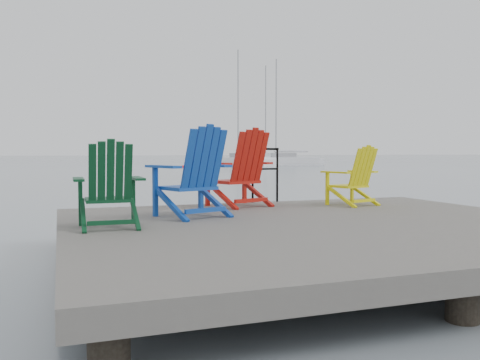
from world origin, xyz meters
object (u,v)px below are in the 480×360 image
object	(u,v)px
chair_red	(241,169)
buoy_b	(119,178)
sailboat_far	(280,162)
buoy_c	(183,167)
sailboat_mid	(264,160)
chair_green	(109,185)
chair_blue	(194,173)
buoy_a	(236,178)
handrail	(265,169)
buoy_d	(197,168)
chair_yellow	(354,176)
sailboat_near	(241,162)

from	to	relation	value
chair_red	buoy_b	world-z (taller)	chair_red
sailboat_far	buoy_c	size ratio (longest dim) A/B	29.09
chair_red	sailboat_mid	distance (m)	52.87
chair_green	chair_blue	size ratio (longest dim) A/B	0.83
sailboat_mid	buoy_a	size ratio (longest dim) A/B	37.56
chair_blue	sailboat_far	world-z (taller)	sailboat_far
buoy_c	buoy_b	bearing A→B (deg)	-114.25
chair_red	buoy_a	distance (m)	17.77
handrail	sailboat_far	distance (m)	43.36
handrail	buoy_b	size ratio (longest dim) A/B	2.20
buoy_d	chair_yellow	bearing A→B (deg)	-100.69
handrail	buoy_b	xyz separation A→B (m)	(-0.25, 19.14, -1.04)
sailboat_near	buoy_a	bearing A→B (deg)	-125.05
buoy_c	chair_green	bearing A→B (deg)	-104.49
chair_yellow	sailboat_near	distance (m)	42.25
sailboat_mid	buoy_a	distance (m)	35.18
buoy_a	buoy_b	size ratio (longest dim) A/B	0.78
sailboat_mid	sailboat_far	size ratio (longest dim) A/B	1.09
chair_blue	buoy_a	world-z (taller)	chair_blue
chair_blue	sailboat_mid	distance (m)	54.17
buoy_b	buoy_c	world-z (taller)	buoy_b
chair_blue	sailboat_mid	world-z (taller)	sailboat_mid
chair_blue	buoy_b	world-z (taller)	chair_blue
chair_green	sailboat_far	size ratio (longest dim) A/B	0.08
chair_blue	sailboat_far	size ratio (longest dim) A/B	0.10
chair_yellow	buoy_b	world-z (taller)	chair_yellow
chair_blue	buoy_b	distance (m)	20.70
chair_blue	sailboat_near	xyz separation A→B (m)	(15.33, 40.86, -0.71)
buoy_b	buoy_d	world-z (taller)	buoy_b
sailboat_mid	chair_blue	bearing A→B (deg)	-65.18
chair_yellow	sailboat_near	world-z (taller)	sailboat_near
handrail	chair_green	xyz separation A→B (m)	(-2.70, -2.11, -0.07)
chair_yellow	buoy_c	xyz separation A→B (m)	(5.77, 35.90, -0.96)
chair_green	chair_blue	world-z (taller)	chair_blue
chair_blue	chair_red	size ratio (longest dim) A/B	0.99
chair_green	sailboat_mid	size ratio (longest dim) A/B	0.08
chair_green	buoy_d	size ratio (longest dim) A/B	2.68
chair_blue	buoy_d	distance (m)	34.84
sailboat_far	handrail	bearing A→B (deg)	166.03
chair_green	buoy_a	bearing A→B (deg)	67.48
handrail	chair_red	size ratio (longest dim) A/B	0.79
buoy_c	buoy_d	world-z (taller)	buoy_c
sailboat_far	buoy_b	size ratio (longest dim) A/B	26.81
handrail	sailboat_far	size ratio (longest dim) A/B	0.08
sailboat_near	buoy_a	world-z (taller)	sailboat_near
chair_red	sailboat_far	xyz separation A→B (m)	(18.62, 39.93, -0.72)
sailboat_far	sailboat_near	bearing A→B (deg)	101.43
chair_red	sailboat_far	bearing A→B (deg)	47.38
handrail	chair_red	xyz separation A→B (m)	(-0.60, -0.49, 0.04)
sailboat_far	buoy_b	world-z (taller)	sailboat_far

